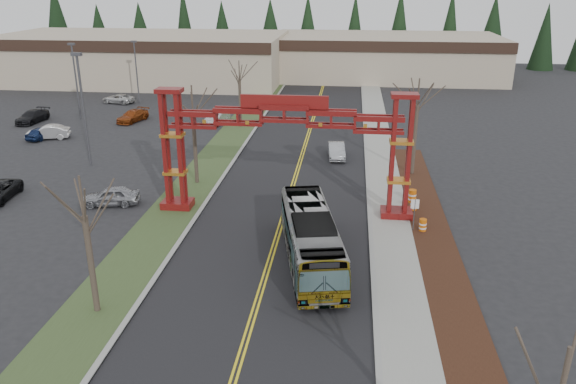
# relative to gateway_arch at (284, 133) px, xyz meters

# --- Properties ---
(ground) EXTENTS (200.00, 200.00, 0.00)m
(ground) POSITION_rel_gateway_arch_xyz_m (-0.00, -18.00, -5.98)
(ground) COLOR black
(ground) RESTS_ON ground
(road) EXTENTS (12.00, 110.00, 0.02)m
(road) POSITION_rel_gateway_arch_xyz_m (-0.00, 7.00, -5.97)
(road) COLOR black
(road) RESTS_ON ground
(lane_line_left) EXTENTS (0.12, 100.00, 0.01)m
(lane_line_left) POSITION_rel_gateway_arch_xyz_m (-0.12, 7.00, -5.96)
(lane_line_left) COLOR yellow
(lane_line_left) RESTS_ON road
(lane_line_right) EXTENTS (0.12, 100.00, 0.01)m
(lane_line_right) POSITION_rel_gateway_arch_xyz_m (0.12, 7.00, -5.96)
(lane_line_right) COLOR yellow
(lane_line_right) RESTS_ON road
(curb_right) EXTENTS (0.30, 110.00, 0.15)m
(curb_right) POSITION_rel_gateway_arch_xyz_m (6.15, 7.00, -5.91)
(curb_right) COLOR #979893
(curb_right) RESTS_ON ground
(sidewalk_right) EXTENTS (2.60, 110.00, 0.14)m
(sidewalk_right) POSITION_rel_gateway_arch_xyz_m (7.60, 7.00, -5.91)
(sidewalk_right) COLOR gray
(sidewalk_right) RESTS_ON ground
(landscape_strip) EXTENTS (2.60, 50.00, 0.12)m
(landscape_strip) POSITION_rel_gateway_arch_xyz_m (10.20, -8.00, -5.92)
(landscape_strip) COLOR black
(landscape_strip) RESTS_ON ground
(grass_median) EXTENTS (4.00, 110.00, 0.08)m
(grass_median) POSITION_rel_gateway_arch_xyz_m (-8.00, 7.00, -5.94)
(grass_median) COLOR #394B25
(grass_median) RESTS_ON ground
(curb_left) EXTENTS (0.30, 110.00, 0.15)m
(curb_left) POSITION_rel_gateway_arch_xyz_m (-6.15, 7.00, -5.91)
(curb_left) COLOR #979893
(curb_left) RESTS_ON ground
(gateway_arch) EXTENTS (18.20, 1.60, 8.90)m
(gateway_arch) POSITION_rel_gateway_arch_xyz_m (0.00, 0.00, 0.00)
(gateway_arch) COLOR #580B0C
(gateway_arch) RESTS_ON ground
(retail_building_west) EXTENTS (46.00, 22.30, 7.50)m
(retail_building_west) POSITION_rel_gateway_arch_xyz_m (-30.00, 53.96, -2.22)
(retail_building_west) COLOR #BAA78E
(retail_building_west) RESTS_ON ground
(retail_building_east) EXTENTS (38.00, 20.30, 7.00)m
(retail_building_east) POSITION_rel_gateway_arch_xyz_m (10.00, 61.95, -2.47)
(retail_building_east) COLOR #BAA78E
(retail_building_east) RESTS_ON ground
(conifer_treeline) EXTENTS (116.10, 5.60, 13.00)m
(conifer_treeline) POSITION_rel_gateway_arch_xyz_m (0.25, 74.00, 0.50)
(conifer_treeline) COLOR black
(conifer_treeline) RESTS_ON ground
(transit_bus) EXTENTS (4.85, 11.70, 3.18)m
(transit_bus) POSITION_rel_gateway_arch_xyz_m (2.44, -7.42, -4.39)
(transit_bus) COLOR #B7BAC0
(transit_bus) RESTS_ON ground
(silver_sedan) EXTENTS (1.89, 4.39, 1.40)m
(silver_sedan) POSITION_rel_gateway_arch_xyz_m (3.30, 13.86, -5.28)
(silver_sedan) COLOR #A5A8AD
(silver_sedan) RESTS_ON ground
(parked_car_near_a) EXTENTS (4.47, 2.48, 1.44)m
(parked_car_near_a) POSITION_rel_gateway_arch_xyz_m (-13.13, 0.00, -5.26)
(parked_car_near_a) COLOR #93949A
(parked_car_near_a) RESTS_ON ground
(parked_car_near_b) EXTENTS (4.67, 2.68, 1.46)m
(parked_car_near_b) POSITION_rel_gateway_arch_xyz_m (-27.32, 17.14, -5.25)
(parked_car_near_b) COLOR silver
(parked_car_near_b) RESTS_ON ground
(parked_car_mid_a) EXTENTS (3.11, 5.03, 1.36)m
(parked_car_mid_a) POSITION_rel_gateway_arch_xyz_m (-21.26, 25.62, -5.30)
(parked_car_mid_a) COLOR #8B3A13
(parked_car_mid_a) RESTS_ON ground
(parked_car_mid_b) EXTENTS (2.05, 3.97, 1.29)m
(parked_car_mid_b) POSITION_rel_gateway_arch_xyz_m (-28.08, 17.12, -5.34)
(parked_car_mid_b) COLOR navy
(parked_car_mid_b) RESTS_ON ground
(parked_car_far_a) EXTENTS (2.41, 4.64, 1.46)m
(parked_car_far_a) POSITION_rel_gateway_arch_xyz_m (-11.00, 25.45, -5.25)
(parked_car_far_a) COLOR #AAAEB2
(parked_car_far_a) RESTS_ON ground
(parked_car_far_b) EXTENTS (4.85, 3.18, 1.24)m
(parked_car_far_b) POSITION_rel_gateway_arch_xyz_m (-27.13, 35.60, -5.36)
(parked_car_far_b) COLOR silver
(parked_car_far_b) RESTS_ON ground
(parked_car_far_c) EXTENTS (2.45, 5.09, 1.43)m
(parked_car_far_c) POSITION_rel_gateway_arch_xyz_m (-32.88, 23.86, -5.27)
(parked_car_far_c) COLOR black
(parked_car_far_c) RESTS_ON ground
(bare_tree_median_near) EXTENTS (3.11, 3.11, 7.35)m
(bare_tree_median_near) POSITION_rel_gateway_arch_xyz_m (-8.00, -13.97, -0.72)
(bare_tree_median_near) COLOR #382D26
(bare_tree_median_near) RESTS_ON ground
(bare_tree_median_mid) EXTENTS (3.14, 3.14, 8.16)m
(bare_tree_median_mid) POSITION_rel_gateway_arch_xyz_m (-8.00, 5.46, 0.06)
(bare_tree_median_mid) COLOR #382D26
(bare_tree_median_mid) RESTS_ON ground
(bare_tree_median_far) EXTENTS (3.22, 3.22, 7.51)m
(bare_tree_median_far) POSITION_rel_gateway_arch_xyz_m (-8.00, 24.58, -0.64)
(bare_tree_median_far) COLOR #382D26
(bare_tree_median_far) RESTS_ON ground
(bare_tree_right_far) EXTENTS (3.32, 3.32, 8.32)m
(bare_tree_right_far) POSITION_rel_gateway_arch_xyz_m (10.00, 9.72, 0.10)
(bare_tree_right_far) COLOR #382D26
(bare_tree_right_far) RESTS_ON ground
(light_pole_near) EXTENTS (0.87, 0.44, 10.07)m
(light_pole_near) POSITION_rel_gateway_arch_xyz_m (-18.92, 9.05, -0.16)
(light_pole_near) COLOR #3F3F44
(light_pole_near) RESTS_ON ground
(light_pole_mid) EXTENTS (0.78, 0.39, 8.98)m
(light_pole_mid) POSITION_rel_gateway_arch_xyz_m (-28.07, 26.26, -0.79)
(light_pole_mid) COLOR #3F3F44
(light_pole_mid) RESTS_ON ground
(light_pole_far) EXTENTS (0.72, 0.36, 8.31)m
(light_pole_far) POSITION_rel_gateway_arch_xyz_m (-24.38, 36.13, -1.18)
(light_pole_far) COLOR #3F3F44
(light_pole_far) RESTS_ON ground
(street_sign) EXTENTS (0.53, 0.06, 2.34)m
(street_sign) POSITION_rel_gateway_arch_xyz_m (8.97, -2.34, -4.30)
(street_sign) COLOR #3F3F44
(street_sign) RESTS_ON ground
(barrel_south) EXTENTS (0.51, 0.51, 0.94)m
(barrel_south) POSITION_rel_gateway_arch_xyz_m (9.59, -2.31, -5.51)
(barrel_south) COLOR #D25E0B
(barrel_south) RESTS_ON ground
(barrel_mid) EXTENTS (0.49, 0.49, 0.92)m
(barrel_mid) POSITION_rel_gateway_arch_xyz_m (9.32, 1.30, -5.52)
(barrel_mid) COLOR #D25E0B
(barrel_mid) RESTS_ON ground
(barrel_north) EXTENTS (0.60, 0.60, 1.11)m
(barrel_north) POSITION_rel_gateway_arch_xyz_m (9.37, 2.82, -5.43)
(barrel_north) COLOR #D25E0B
(barrel_north) RESTS_ON ground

